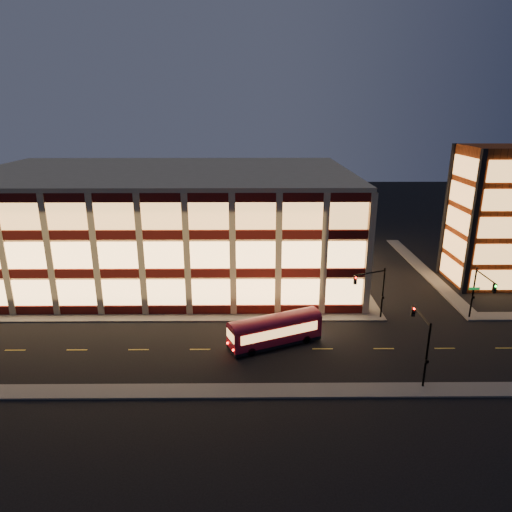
{
  "coord_description": "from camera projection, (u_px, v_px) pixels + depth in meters",
  "views": [
    {
      "loc": [
        9.14,
        -45.54,
        22.45
      ],
      "look_at": [
        9.59,
        8.0,
        5.04
      ],
      "focal_mm": 32.0,
      "sensor_mm": 36.0,
      "label": 1
    }
  ],
  "objects": [
    {
      "name": "stair_tower",
      "position": [
        490.0,
        217.0,
        59.09
      ],
      "size": [
        8.6,
        8.6,
        18.0
      ],
      "color": "#8C3814",
      "rests_on": "ground"
    },
    {
      "name": "trolley_bus",
      "position": [
        275.0,
        329.0,
        44.9
      ],
      "size": [
        9.49,
        5.85,
        3.16
      ],
      "rotation": [
        0.0,
        0.0,
        0.41
      ],
      "color": "maroon",
      "rests_on": "ground"
    },
    {
      "name": "sidewalk_office_east",
      "position": [
        347.0,
        269.0,
        66.51
      ],
      "size": [
        2.0,
        30.0,
        0.15
      ],
      "primitive_type": "cube",
      "color": "#514F4C",
      "rests_on": "ground"
    },
    {
      "name": "traffic_signal_far",
      "position": [
        373.0,
        286.0,
        49.31
      ],
      "size": [
        3.79,
        1.87,
        6.0
      ],
      "color": "black",
      "rests_on": "ground"
    },
    {
      "name": "sidewalk_office_south",
      "position": [
        144.0,
        318.0,
        51.08
      ],
      "size": [
        54.0,
        2.0,
        0.15
      ],
      "primitive_type": "cube",
      "color": "#514F4C",
      "rests_on": "ground"
    },
    {
      "name": "traffic_signal_right",
      "position": [
        481.0,
        289.0,
        48.59
      ],
      "size": [
        1.2,
        4.37,
        6.0
      ],
      "color": "black",
      "rests_on": "ground"
    },
    {
      "name": "sidewalk_tower_west",
      "position": [
        422.0,
        269.0,
        66.6
      ],
      "size": [
        2.0,
        30.0,
        0.15
      ],
      "primitive_type": "cube",
      "color": "#514F4C",
      "rests_on": "ground"
    },
    {
      "name": "office_building",
      "position": [
        167.0,
        222.0,
        64.0
      ],
      "size": [
        50.45,
        30.45,
        14.5
      ],
      "color": "tan",
      "rests_on": "ground"
    },
    {
      "name": "traffic_signal_near",
      "position": [
        422.0,
        335.0,
        38.6
      ],
      "size": [
        0.32,
        4.45,
        6.0
      ],
      "color": "black",
      "rests_on": "ground"
    },
    {
      "name": "sidewalk_near",
      "position": [
        143.0,
        391.0,
        37.79
      ],
      "size": [
        100.0,
        2.0,
        0.15
      ],
      "primitive_type": "cube",
      "color": "#514F4C",
      "rests_on": "ground"
    },
    {
      "name": "ground",
      "position": [
        170.0,
        322.0,
        50.18
      ],
      "size": [
        200.0,
        200.0,
        0.0
      ],
      "primitive_type": "plane",
      "color": "black",
      "rests_on": "ground"
    }
  ]
}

